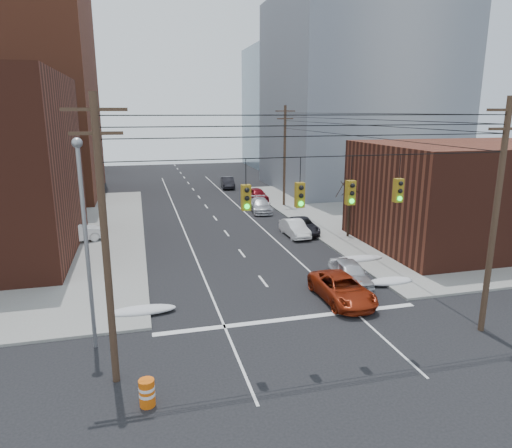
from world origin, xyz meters
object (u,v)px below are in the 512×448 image
red_pickup (342,289)px  parked_car_f (228,183)px  parked_car_b (295,228)px  lot_car_b (52,227)px  parked_car_a (350,273)px  parked_car_e (257,194)px  construction_barrel (147,392)px  parked_car_c (302,226)px  parked_car_d (260,205)px  lot_car_a (74,233)px

red_pickup → parked_car_f: bearing=87.2°
parked_car_b → lot_car_b: 20.45m
parked_car_f → parked_car_a: bearing=-84.3°
parked_car_e → construction_barrel: size_ratio=4.33×
construction_barrel → parked_car_c: bearing=57.1°
parked_car_b → parked_car_f: parked_car_f is taller
parked_car_f → parked_car_e: bearing=-75.5°
parked_car_a → parked_car_c: 12.35m
parked_car_a → parked_car_d: (0.15, 21.57, -0.03)m
parked_car_c → parked_car_f: parked_car_f is taller
red_pickup → parked_car_b: 13.76m
red_pickup → parked_car_b: size_ratio=1.21×
parked_car_a → parked_car_b: (0.47, 11.53, -0.05)m
parked_car_a → parked_car_c: bearing=88.6°
parked_car_b → parked_car_c: 1.20m
parked_car_d → parked_car_e: parked_car_e is taller
parked_car_b → parked_car_f: (-0.65, 26.33, 0.07)m
red_pickup → lot_car_b: lot_car_b is taller
parked_car_a → construction_barrel: 15.27m
parked_car_e → parked_car_f: size_ratio=0.95×
lot_car_a → parked_car_d: bearing=-86.2°
parked_car_b → parked_car_d: parked_car_d is taller
parked_car_c → parked_car_f: (-1.60, 25.59, 0.09)m
parked_car_e → construction_barrel: bearing=-115.4°
red_pickup → parked_car_a: parked_car_a is taller
parked_car_b → parked_car_d: size_ratio=0.86×
parked_car_d → lot_car_b: lot_car_b is taller
red_pickup → construction_barrel: 12.84m
parked_car_a → parked_car_e: (1.42, 27.82, 0.01)m
parked_car_f → lot_car_b: 28.88m
lot_car_a → lot_car_b: (-2.03, 2.56, -0.02)m
red_pickup → parked_car_e: size_ratio=1.16×
lot_car_a → lot_car_b: lot_car_a is taller
parked_car_c → lot_car_b: 21.22m
parked_car_e → lot_car_a: (-18.80, -14.07, 0.16)m
parked_car_c → parked_car_e: bearing=95.4°
red_pickup → parked_car_c: size_ratio=1.05×
parked_car_b → construction_barrel: size_ratio=4.15×
parked_car_d → lot_car_a: 19.19m
parked_car_b → lot_car_a: bearing=171.8°
construction_barrel → lot_car_b: bearing=105.6°
parked_car_e → lot_car_a: bearing=-148.1°
red_pickup → lot_car_a: size_ratio=1.11×
parked_car_e → construction_barrel: 39.31m
construction_barrel → parked_car_e: bearing=69.5°
construction_barrel → parked_car_b: bearing=58.1°
parked_car_c → red_pickup: bearing=-96.2°
parked_car_b → parked_car_c: size_ratio=0.87×
parked_car_a → lot_car_a: lot_car_a is taller
red_pickup → lot_car_a: bearing=134.2°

